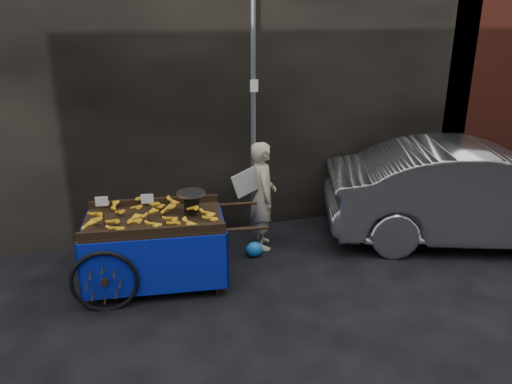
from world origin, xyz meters
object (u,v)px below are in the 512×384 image
object	(u,v)px
banana_cart	(150,226)
plastic_bag	(254,249)
vendor	(263,196)
parked_car	(480,194)

from	to	relation	value
banana_cart	plastic_bag	bearing A→B (deg)	19.12
banana_cart	vendor	bearing A→B (deg)	27.14
plastic_bag	parked_car	distance (m)	3.61
vendor	parked_car	world-z (taller)	vendor
banana_cart	parked_car	world-z (taller)	parked_car
banana_cart	plastic_bag	size ratio (longest dim) A/B	10.12
banana_cart	vendor	size ratio (longest dim) A/B	1.55
banana_cart	parked_car	size ratio (longest dim) A/B	0.55
vendor	plastic_bag	world-z (taller)	vendor
banana_cart	parked_car	distance (m)	5.04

